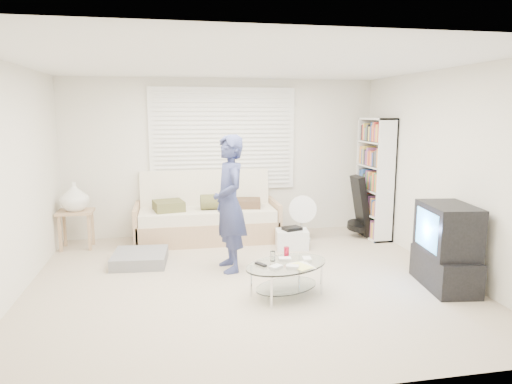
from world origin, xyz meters
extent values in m
plane|color=tan|center=(0.00, 0.00, 0.00)|extent=(5.00, 5.00, 0.00)
cube|color=silver|center=(0.00, 2.25, 1.25)|extent=(5.00, 0.02, 2.50)
cube|color=silver|center=(0.00, -2.25, 1.25)|extent=(5.00, 0.02, 2.50)
cube|color=silver|center=(-2.50, 0.00, 1.25)|extent=(0.02, 4.50, 2.50)
cube|color=silver|center=(2.50, 0.00, 1.25)|extent=(0.02, 4.50, 2.50)
cube|color=white|center=(0.00, 0.00, 2.50)|extent=(5.00, 4.50, 0.02)
cube|color=white|center=(0.00, 2.22, 1.55)|extent=(2.32, 0.06, 1.62)
cube|color=black|center=(0.00, 2.21, 1.55)|extent=(2.20, 0.01, 1.50)
cube|color=silver|center=(0.00, 2.18, 1.55)|extent=(2.16, 0.04, 1.50)
cube|color=silver|center=(0.00, 2.20, 1.55)|extent=(2.32, 0.08, 1.62)
cube|color=tan|center=(-0.30, 1.83, 0.17)|extent=(2.12, 0.85, 0.34)
cube|color=#F5E7CD|center=(-0.30, 1.81, 0.42)|extent=(2.04, 0.79, 0.17)
cube|color=#F5E7CD|center=(-0.30, 2.17, 0.74)|extent=(2.04, 0.24, 0.65)
cube|color=tan|center=(-1.37, 1.83, 0.30)|extent=(0.06, 0.85, 0.59)
cube|color=tan|center=(0.76, 1.83, 0.30)|extent=(0.06, 0.85, 0.59)
cube|color=brown|center=(-0.89, 1.78, 0.58)|extent=(0.50, 0.50, 0.15)
cylinder|color=brown|center=(-0.14, 1.75, 0.63)|extent=(0.53, 0.23, 0.23)
cube|color=#432E21|center=(0.33, 1.81, 0.57)|extent=(0.44, 0.44, 0.13)
cube|color=slate|center=(-1.27, 0.88, 0.08)|extent=(0.74, 0.74, 0.15)
cube|color=tan|center=(-2.22, 1.77, 0.55)|extent=(0.50, 0.40, 0.04)
cube|color=tan|center=(-2.42, 1.63, 0.27)|extent=(0.04, 0.04, 0.54)
cube|color=tan|center=(-2.02, 1.63, 0.27)|extent=(0.04, 0.04, 0.54)
cube|color=tan|center=(-2.42, 1.92, 0.27)|extent=(0.04, 0.04, 0.54)
cube|color=tan|center=(-2.02, 1.92, 0.27)|extent=(0.04, 0.04, 0.54)
imported|color=white|center=(-2.22, 1.77, 0.77)|extent=(0.40, 0.40, 0.42)
cube|color=white|center=(2.33, 1.58, 0.94)|extent=(0.30, 0.80, 1.89)
cube|color=black|center=(2.12, 1.58, 0.51)|extent=(0.29, 0.35, 0.97)
cylinder|color=black|center=(2.08, 1.58, 0.18)|extent=(0.35, 0.36, 0.15)
cylinder|color=white|center=(1.13, 1.57, 0.02)|extent=(0.29, 0.29, 0.03)
cylinder|color=white|center=(1.13, 1.57, 0.20)|extent=(0.04, 0.04, 0.37)
cylinder|color=white|center=(1.13, 1.57, 0.50)|extent=(0.44, 0.24, 0.43)
cylinder|color=white|center=(1.13, 1.57, 0.50)|extent=(0.12, 0.09, 0.11)
cube|color=white|center=(0.88, 1.18, 0.14)|extent=(0.50, 0.38, 0.28)
cube|color=black|center=(0.88, 1.18, 0.30)|extent=(0.30, 0.25, 0.05)
cube|color=black|center=(2.20, -0.59, 0.20)|extent=(0.58, 0.93, 0.39)
cube|color=black|center=(2.20, -0.59, 0.68)|extent=(0.58, 0.79, 0.57)
cube|color=#53B9FF|center=(1.97, -0.56, 0.68)|extent=(0.09, 0.56, 0.43)
ellipsoid|color=silver|center=(0.36, -0.51, 0.35)|extent=(1.13, 0.95, 0.02)
ellipsoid|color=silver|center=(0.36, -0.51, 0.11)|extent=(0.87, 0.72, 0.01)
cylinder|color=silver|center=(0.12, -0.81, 0.17)|extent=(0.03, 0.03, 0.33)
cylinder|color=silver|center=(0.74, -0.55, 0.17)|extent=(0.03, 0.03, 0.33)
cylinder|color=silver|center=(-0.03, -0.46, 0.17)|extent=(0.03, 0.03, 0.33)
cylinder|color=silver|center=(0.59, -0.20, 0.17)|extent=(0.03, 0.03, 0.33)
cube|color=white|center=(0.20, -0.65, 0.38)|extent=(0.16, 0.15, 0.04)
cube|color=white|center=(0.36, -0.41, 0.38)|extent=(0.14, 0.10, 0.04)
cube|color=white|center=(0.60, -0.45, 0.38)|extent=(0.10, 0.14, 0.04)
cube|color=white|center=(0.38, -0.67, 0.38)|extent=(0.16, 0.13, 0.04)
cylinder|color=silver|center=(0.23, -0.39, 0.42)|extent=(0.06, 0.06, 0.11)
cylinder|color=#B91431|center=(0.41, -0.29, 0.42)|extent=(0.06, 0.06, 0.12)
cube|color=black|center=(0.07, -0.51, 0.37)|extent=(0.11, 0.15, 0.02)
cube|color=white|center=(0.50, -0.62, 0.37)|extent=(0.24, 0.30, 0.01)
cube|color=#EAE57A|center=(0.46, -0.65, 0.37)|extent=(0.27, 0.29, 0.01)
imported|color=navy|center=(-0.14, 0.44, 0.85)|extent=(0.49, 0.67, 1.71)
camera|label=1|loc=(-0.85, -5.07, 1.97)|focal=32.00mm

